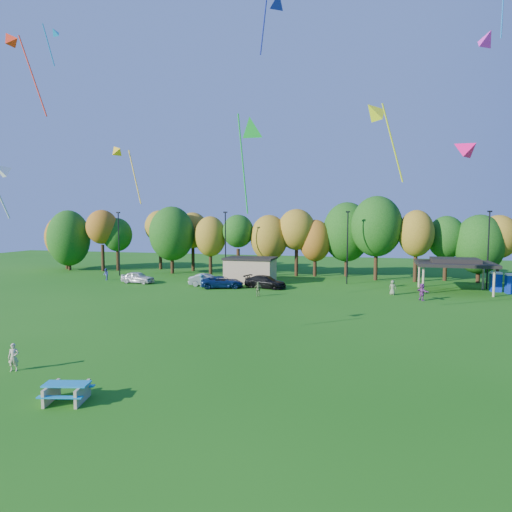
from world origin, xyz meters
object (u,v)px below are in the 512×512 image
(porta_potties, at_px, (509,282))
(car_c, at_px, (222,282))
(car_b, at_px, (207,280))
(kite_flyer, at_px, (14,357))
(car_a, at_px, (138,277))
(car_d, at_px, (265,282))
(picnic_table, at_px, (67,391))

(porta_potties, bearing_deg, car_c, -170.64)
(car_c, bearing_deg, car_b, 44.91)
(kite_flyer, xyz_separation_m, car_a, (-10.33, 31.61, -0.03))
(car_a, bearing_deg, car_c, -89.57)
(porta_potties, bearing_deg, kite_flyer, -132.81)
(porta_potties, bearing_deg, car_b, -173.07)
(car_a, distance_m, car_d, 16.61)
(porta_potties, xyz_separation_m, car_b, (-34.20, -4.15, -0.37))
(porta_potties, distance_m, kite_flyer, 48.89)
(porta_potties, relative_size, car_d, 0.74)
(car_a, xyz_separation_m, car_d, (16.61, 0.22, 0.00))
(car_c, distance_m, car_d, 5.09)
(car_a, bearing_deg, porta_potties, -79.08)
(car_b, relative_size, car_d, 0.87)
(picnic_table, distance_m, car_a, 37.90)
(kite_flyer, bearing_deg, car_a, 85.71)
(kite_flyer, bearing_deg, car_d, 56.45)
(porta_potties, relative_size, car_b, 0.85)
(porta_potties, distance_m, car_a, 43.75)
(picnic_table, xyz_separation_m, car_c, (-4.15, 33.44, 0.20))
(car_a, relative_size, car_b, 0.97)
(porta_potties, xyz_separation_m, car_d, (-26.93, -4.04, -0.36))
(car_a, height_order, car_c, car_a)
(car_d, bearing_deg, car_b, 104.33)
(picnic_table, bearing_deg, car_d, 75.55)
(porta_potties, xyz_separation_m, kite_flyer, (-33.22, -35.86, -0.34))
(kite_flyer, relative_size, car_b, 0.34)
(picnic_table, bearing_deg, porta_potties, 41.24)
(porta_potties, height_order, car_b, porta_potties)
(porta_potties, relative_size, car_a, 0.87)
(picnic_table, xyz_separation_m, kite_flyer, (-5.50, 2.84, 0.26))
(car_c, bearing_deg, picnic_table, 167.39)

